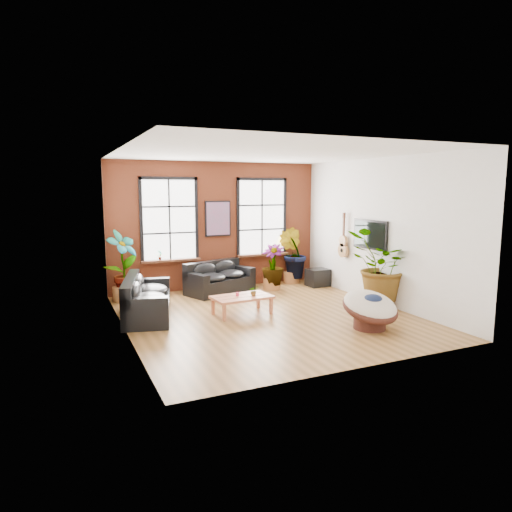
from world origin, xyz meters
The scene contains 19 objects.
room centered at (0.00, 0.15, 1.75)m, with size 6.04×6.54×3.54m.
sofa_back centered at (-0.20, 2.60, 0.38)m, with size 2.01×1.47×0.84m.
sofa_left centered at (-2.45, 1.04, 0.40)m, with size 1.43×2.37×0.87m.
coffee_table centered at (-0.45, 0.35, 0.37)m, with size 1.35×0.84×0.50m.
papasan_chair centered at (1.47, -1.66, 0.42)m, with size 1.17×1.19×0.83m.
poster centered at (0.00, 3.18, 1.95)m, with size 0.74×0.06×0.98m.
tv_wall_unit centered at (2.93, 0.60, 1.54)m, with size 0.13×1.86×1.20m.
media_box centered at (2.67, 2.23, 0.25)m, with size 0.61×0.52×0.50m.
pot_back_left centered at (-2.69, 2.70, 0.18)m, with size 0.54×0.54×0.36m.
pot_back_right centered at (2.20, 2.94, 0.17)m, with size 0.61×0.61×0.34m.
pot_right_wall centered at (2.71, -0.47, 0.20)m, with size 0.70×0.70×0.39m.
pot_mid centered at (1.27, 2.37, 0.17)m, with size 0.48×0.48×0.34m.
floor_plant_back_left centered at (-2.66, 2.69, 0.97)m, with size 0.86×0.58×1.63m, color #1F5115.
floor_plant_back_right centered at (2.23, 2.95, 0.89)m, with size 0.82×0.66×1.49m, color #1F5115.
floor_plant_right_wall centered at (2.71, -0.44, 0.99)m, with size 1.50×1.30×1.66m, color #1F5115.
floor_plant_mid centered at (1.29, 2.35, 0.70)m, with size 0.62×0.62×1.11m, color #1F5115.
table_plant centered at (-0.20, 0.27, 0.53)m, with size 0.20×0.18×0.22m, color #1F5115.
sill_plant_left centered at (-1.65, 3.13, 1.04)m, with size 0.14×0.10×0.27m, color #1F5115.
sill_plant_right centered at (1.70, 3.13, 1.04)m, with size 0.15×0.15×0.27m, color #1F5115.
Camera 1 is at (-4.19, -8.76, 2.76)m, focal length 32.00 mm.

